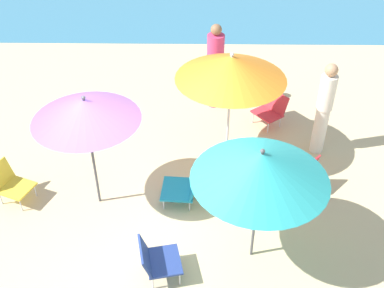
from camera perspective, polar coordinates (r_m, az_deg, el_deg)
The scene contains 11 objects.
ground_plane at distance 7.35m, azimuth -5.40°, elevation -8.98°, with size 40.00×40.00×0.00m, color #CCB789.
umbrella_purple at distance 6.68m, azimuth -12.74°, elevation 4.03°, with size 1.54×1.54×1.95m.
umbrella_teal at distance 5.78m, azimuth 8.30°, elevation -2.68°, with size 1.73×1.73×1.88m.
umbrella_orange at distance 7.50m, azimuth 4.75°, elevation 9.16°, with size 1.78×1.78×2.03m.
beach_chair_a at distance 7.80m, azimuth 12.83°, elevation -3.20°, with size 0.71×0.71×0.64m.
beach_chair_b at distance 7.40m, azimuth -0.83°, elevation -5.07°, with size 0.63×0.60×0.61m.
beach_chair_c at distance 6.40m, azimuth -4.35°, elevation -13.69°, with size 0.62×0.61×0.59m.
beach_chair_d at distance 9.24m, azimuth 9.54°, elevation 4.27°, with size 0.71×0.72×0.63m.
beach_chair_e at distance 7.95m, azimuth -21.14°, elevation -4.34°, with size 0.70×0.62×0.63m.
person_a at distance 8.39m, azimuth 15.61°, elevation 4.16°, with size 0.28×0.28×1.74m.
person_b at distance 9.44m, azimuth 2.80°, elevation 9.36°, with size 0.33×0.33×1.75m.
Camera 1 is at (0.76, -5.06, 5.28)m, focal length 44.24 mm.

